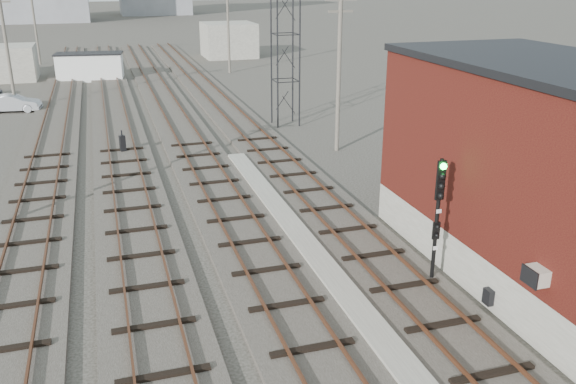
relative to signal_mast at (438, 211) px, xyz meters
name	(u,v)px	position (x,y,z in m)	size (l,w,h in m)	color
ground	(163,73)	(-3.70, 47.88, -2.59)	(320.00, 320.00, 0.00)	#282621
track_right	(230,113)	(-1.20, 26.88, -2.49)	(3.20, 90.00, 0.39)	#332D28
track_mid_right	(175,117)	(-5.20, 26.88, -2.49)	(3.20, 90.00, 0.39)	#332D28
track_mid_left	(116,121)	(-9.20, 26.88, -2.49)	(3.20, 90.00, 0.39)	#332D28
track_left	(55,125)	(-13.20, 26.88, -2.49)	(3.20, 90.00, 0.39)	#332D28
platform_curb	(323,267)	(-3.20, 1.88, -2.46)	(0.90, 28.00, 0.26)	gray
brick_building	(544,171)	(3.80, -0.12, 1.04)	(6.54, 12.20, 7.22)	gray
lattice_tower	(285,10)	(1.80, 22.88, 4.91)	(1.60, 1.60, 15.00)	black
utility_pole_left_b	(6,45)	(-16.20, 32.88, 2.21)	(1.80, 0.24, 9.00)	#595147
utility_pole_left_c	(34,20)	(-16.20, 57.88, 2.21)	(1.80, 0.24, 9.00)	#595147
utility_pole_right_a	(339,67)	(2.80, 15.88, 2.21)	(1.80, 0.24, 9.00)	#595147
utility_pole_right_b	(228,24)	(2.80, 45.88, 2.21)	(1.80, 0.24, 9.00)	#595147
shed_right	(229,40)	(5.30, 57.88, -0.59)	(6.00, 6.00, 4.00)	gray
signal_mast	(438,211)	(0.00, 0.00, 0.00)	(0.40, 0.42, 4.34)	gray
switch_stand	(123,144)	(-9.13, 18.72, -1.98)	(0.37, 0.37, 1.31)	black
site_trailer	(90,67)	(-10.78, 45.23, -1.29)	(6.42, 3.38, 2.59)	white
car_silver	(13,103)	(-16.32, 32.59, -1.95)	(1.36, 3.89, 1.28)	#AFB0B7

